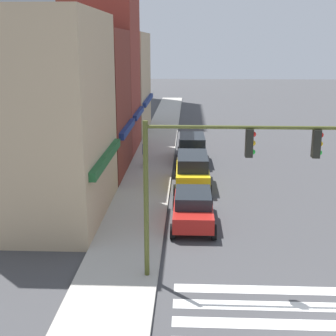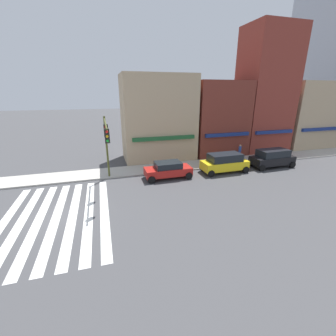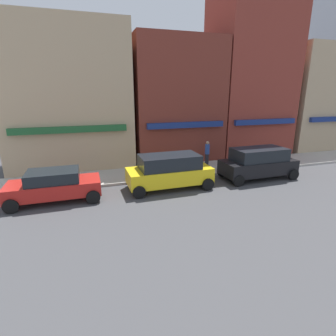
# 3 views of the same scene
# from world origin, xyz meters

# --- Properties ---
(storefront_row) EXTENTS (32.17, 5.30, 15.54)m
(storefront_row) POSITION_xyz_m (22.01, 11.49, 5.60)
(storefront_row) COLOR tan
(storefront_row) RESTS_ON ground_plane
(sedan_red) EXTENTS (4.40, 2.02, 1.59)m
(sedan_red) POSITION_xyz_m (9.11, 4.70, 0.84)
(sedan_red) COLOR #B21E19
(sedan_red) RESTS_ON ground_plane
(suv_yellow) EXTENTS (4.72, 2.12, 1.94)m
(suv_yellow) POSITION_xyz_m (15.12, 4.70, 1.03)
(suv_yellow) COLOR yellow
(suv_yellow) RESTS_ON ground_plane
(suv_black) EXTENTS (4.74, 2.12, 1.94)m
(suv_black) POSITION_xyz_m (20.96, 4.70, 1.03)
(suv_black) COLOR black
(suv_black) RESTS_ON ground_plane
(pedestrian_blue_shirt) EXTENTS (0.32, 0.32, 1.77)m
(pedestrian_blue_shirt) POSITION_xyz_m (18.98, 7.90, 1.07)
(pedestrian_blue_shirt) COLOR #23232D
(pedestrian_blue_shirt) RESTS_ON sidewalk_left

